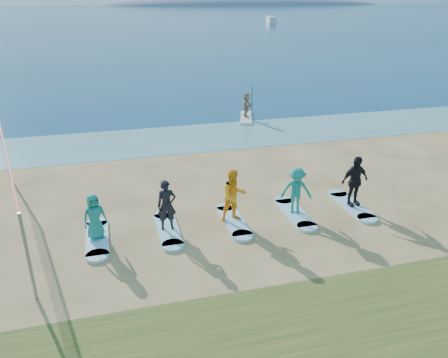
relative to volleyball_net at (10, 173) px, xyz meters
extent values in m
plane|color=tan|center=(7.86, -2.48, -1.90)|extent=(600.00, 600.00, 0.00)
plane|color=teal|center=(7.86, 8.02, -1.90)|extent=(600.00, 600.00, 0.00)
plane|color=navy|center=(7.86, 157.52, -1.90)|extent=(600.00, 600.00, 0.00)
ellipsoid|color=slate|center=(102.86, 297.52, -1.90)|extent=(220.00, 56.00, 18.00)
cylinder|color=gray|center=(1.02, -4.38, -0.65)|extent=(0.09, 0.09, 2.50)
cylinder|color=gray|center=(-1.02, 4.38, -0.65)|extent=(0.09, 0.09, 2.50)
cube|color=black|center=(0.00, 0.00, 0.00)|extent=(2.08, 8.77, 1.00)
cube|color=#B11217|center=(0.00, 0.00, 0.52)|extent=(2.11, 8.78, 0.10)
cube|color=silver|center=(11.70, 11.13, -1.84)|extent=(1.60, 3.07, 0.12)
imported|color=tan|center=(11.70, 11.13, -1.03)|extent=(0.51, 1.42, 1.51)
cube|color=silver|center=(47.68, 102.04, -1.90)|extent=(3.06, 6.57, 1.66)
cube|color=#9FD9F7|center=(2.56, -1.76, -1.86)|extent=(0.70, 2.20, 0.09)
imported|color=#1B867A|center=(2.56, -1.76, -1.06)|extent=(0.87, 0.73, 1.51)
cube|color=#9FD9F7|center=(4.84, -1.76, -1.86)|extent=(0.70, 2.20, 0.09)
imported|color=black|center=(4.84, -1.76, -0.96)|extent=(0.63, 0.42, 1.71)
cube|color=#9FD9F7|center=(7.13, -1.76, -1.86)|extent=(0.70, 2.20, 0.09)
imported|color=#FFA31A|center=(7.13, -1.76, -0.89)|extent=(0.97, 0.80, 1.84)
cube|color=#9FD9F7|center=(9.41, -1.76, -1.86)|extent=(0.70, 2.20, 0.09)
imported|color=#1A827B|center=(9.41, -1.76, -0.97)|extent=(1.23, 0.94, 1.69)
cube|color=#9FD9F7|center=(11.70, -1.76, -1.86)|extent=(0.70, 2.20, 0.09)
imported|color=black|center=(11.70, -1.76, -0.87)|extent=(1.16, 0.60, 1.90)
camera|label=1|loc=(3.35, -14.56, 5.40)|focal=35.00mm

